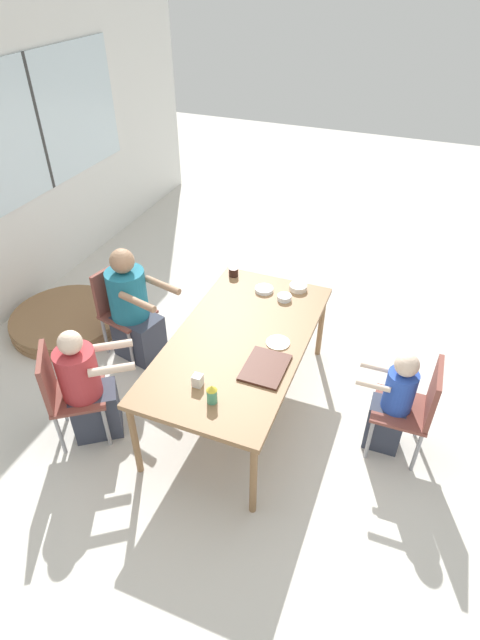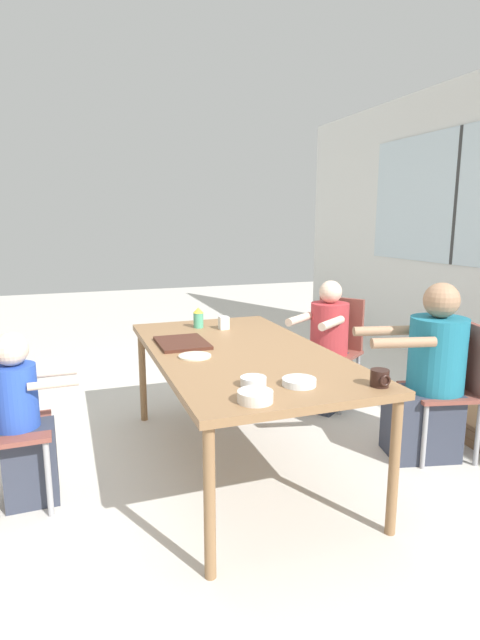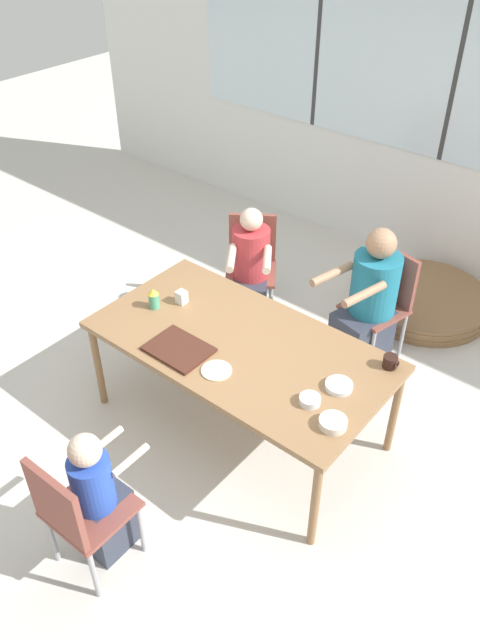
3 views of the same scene
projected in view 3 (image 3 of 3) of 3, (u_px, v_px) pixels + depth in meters
The scene contains 18 objects.
ground_plane at pixel (240, 424), 4.30m from camera, with size 16.00×16.00×0.00m, color beige.
wall_back_with_windows at pixel (451, 113), 5.10m from camera, with size 8.40×0.08×2.80m.
dining_table at pixel (240, 349), 3.89m from camera, with size 1.88×1.00×0.73m.
chair_for_woman_green_shirt at pixel (252, 258), 5.06m from camera, with size 0.56×0.56×0.85m.
chair_for_man_blue_shirt at pixel (384, 295), 4.64m from camera, with size 0.48×0.48×0.85m.
chair_for_toddler at pixel (75, 511), 3.15m from camera, with size 0.41×0.41×0.85m.
person_woman_green_shirt at pixel (250, 274), 4.96m from camera, with size 0.55×0.61×1.01m.
person_man_blue_shirt at pixel (368, 305), 4.57m from camera, with size 0.47×0.68×1.11m.
person_toddler at pixel (100, 499), 3.29m from camera, with size 0.24×0.42×0.93m.
food_tray_dark at pixel (179, 349), 3.80m from camera, with size 0.38×0.29×0.02m.
coffee_mug at pixel (390, 362), 3.66m from camera, with size 0.09×0.09×0.08m.
sippy_cup at pixel (154, 298), 4.11m from camera, with size 0.07×0.07×0.14m.
milk_carton_small at pixel (182, 297), 4.17m from camera, with size 0.06×0.06×0.09m.
bowl_white_shallow at pixel (333, 423), 3.30m from camera, with size 0.15×0.15×0.05m.
bowl_cereal at pixel (310, 400), 3.43m from camera, with size 0.12×0.12×0.04m.
bowl_fruit at pixel (339, 386), 3.53m from camera, with size 0.16×0.16×0.03m.
plate_tortillas at pixel (216, 371), 3.65m from camera, with size 0.18×0.18×0.01m.
folded_table_stack at pixel (424, 300), 5.33m from camera, with size 1.11×1.11×0.15m.
Camera 3 is at (1.88, -2.30, 3.19)m, focal length 35.00 mm.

